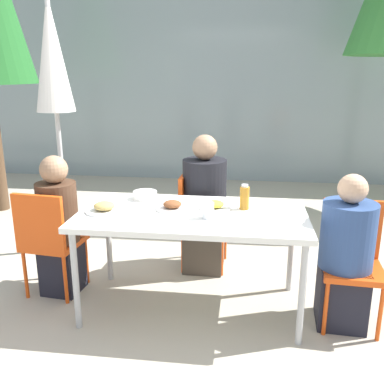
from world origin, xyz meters
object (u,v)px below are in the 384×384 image
(chair_right, at_px, (351,254))
(chair_far, at_px, (196,214))
(person_right, at_px, (345,257))
(person_far, at_px, (204,209))
(chair_left, at_px, (48,236))
(person_left, at_px, (59,229))
(drinking_cup, at_px, (208,210))
(closed_umbrella, at_px, (53,67))
(bottle, at_px, (244,197))
(salad_bowl, at_px, (145,195))

(chair_right, distance_m, chair_far, 1.36)
(person_right, height_order, person_far, person_far)
(chair_left, distance_m, chair_right, 2.22)
(person_left, xyz_separation_m, chair_right, (2.16, -0.11, -0.03))
(person_right, xyz_separation_m, drinking_cup, (-0.93, -0.03, 0.30))
(person_left, distance_m, chair_right, 2.16)
(closed_umbrella, height_order, drinking_cup, closed_umbrella)
(person_left, distance_m, closed_umbrella, 1.48)
(bottle, bearing_deg, chair_right, -9.10)
(chair_right, distance_m, salad_bowl, 1.56)
(chair_right, distance_m, closed_umbrella, 2.90)
(chair_far, xyz_separation_m, drinking_cup, (0.18, -0.82, 0.31))
(person_left, relative_size, person_far, 0.92)
(bottle, bearing_deg, drinking_cup, -136.84)
(person_right, bearing_deg, person_left, -1.27)
(person_left, distance_m, person_right, 2.11)
(chair_far, relative_size, salad_bowl, 4.59)
(chair_right, bearing_deg, chair_far, -27.67)
(chair_right, bearing_deg, person_far, -27.50)
(drinking_cup, bearing_deg, bottle, 43.16)
(person_right, relative_size, drinking_cup, 9.79)
(person_left, distance_m, person_far, 1.21)
(drinking_cup, bearing_deg, salad_bowl, 143.72)
(drinking_cup, distance_m, salad_bowl, 0.65)
(chair_left, bearing_deg, person_far, 35.20)
(person_right, height_order, salad_bowl, person_right)
(chair_far, height_order, closed_umbrella, closed_umbrella)
(person_far, xyz_separation_m, drinking_cup, (0.10, -0.77, 0.24))
(person_left, relative_size, person_right, 1.03)
(person_left, relative_size, chair_right, 1.30)
(chair_far, distance_m, closed_umbrella, 1.81)
(chair_right, distance_m, bottle, 0.83)
(chair_left, height_order, bottle, bottle)
(chair_right, distance_m, person_far, 1.27)
(chair_left, height_order, drinking_cup, drinking_cup)
(closed_umbrella, xyz_separation_m, bottle, (1.72, -0.79, -0.90))
(person_left, height_order, chair_right, person_left)
(chair_left, bearing_deg, drinking_cup, -0.36)
(person_left, bearing_deg, closed_umbrella, 117.26)
(closed_umbrella, bearing_deg, bottle, -24.72)
(bottle, height_order, salad_bowl, bottle)
(chair_right, bearing_deg, salad_bowl, -6.50)
(bottle, relative_size, salad_bowl, 0.99)
(closed_umbrella, height_order, bottle, closed_umbrella)
(chair_right, height_order, closed_umbrella, closed_umbrella)
(drinking_cup, bearing_deg, chair_right, 6.24)
(person_far, distance_m, drinking_cup, 0.81)
(chair_far, bearing_deg, person_far, 58.15)
(person_right, xyz_separation_m, chair_far, (-1.11, 0.79, -0.00))
(chair_right, distance_m, person_right, 0.09)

